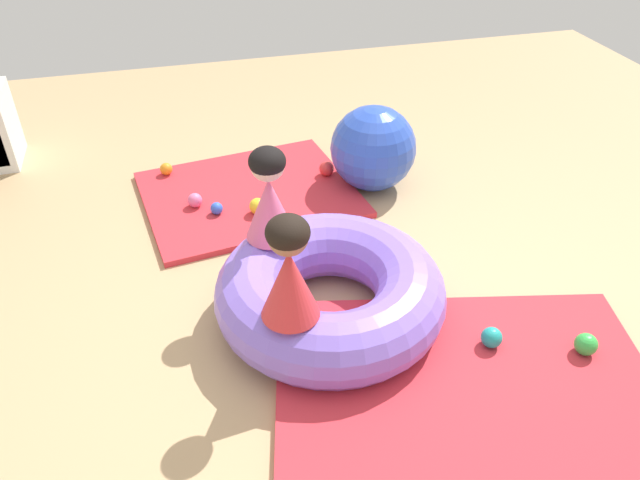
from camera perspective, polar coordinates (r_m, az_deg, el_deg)
The scene contains 15 objects.
ground_plane at distance 3.21m, azimuth 1.67°, elevation -7.76°, with size 8.00×8.00×0.00m, color tan.
gym_mat_far_left at distance 2.95m, azimuth 13.62°, elevation -13.55°, with size 1.75×1.24×0.04m, color red.
gym_mat_near_right at distance 4.20m, azimuth -6.57°, elevation 4.24°, with size 1.37×1.12×0.04m, color red.
inflatable_cushion at distance 3.12m, azimuth 0.94°, elevation -4.85°, with size 1.17×1.17×0.35m, color #8466E0.
child_in_pink at distance 3.07m, azimuth -4.75°, elevation 4.19°, with size 0.29×0.29×0.51m.
child_in_red at distance 2.58m, azimuth -2.89°, elevation -2.75°, with size 0.37×0.37×0.51m.
play_ball_green at distance 3.06m, azimuth -1.68°, elevation -8.40°, with size 0.07×0.07×0.07m, color green.
play_ball_teal at distance 3.12m, azimuth 15.64°, elevation -8.71°, with size 0.10×0.10×0.10m, color teal.
play_ball_orange at distance 4.48m, azimuth -14.09°, elevation 6.42°, with size 0.09×0.09×0.09m, color orange.
play_ball_red at distance 4.33m, azimuth 0.61°, elevation 6.65°, with size 0.10×0.10×0.10m, color red.
play_ball_yellow at distance 3.93m, azimuth -5.81°, elevation 3.14°, with size 0.11×0.11×0.11m, color yellow.
play_ball_blue at distance 3.97m, azimuth -9.58°, elevation 2.92°, with size 0.08×0.08×0.08m, color blue.
play_ball_pink at distance 4.07m, azimuth -11.54°, elevation 3.64°, with size 0.09×0.09×0.09m, color pink.
play_ball_green_second at distance 3.23m, azimuth 23.46°, elevation -8.87°, with size 0.11×0.11×0.11m, color green.
exercise_ball_large at distance 4.19m, azimuth 4.96°, elevation 8.48°, with size 0.58×0.58×0.58m, color blue.
Camera 1 is at (-0.68, -2.21, 2.22)m, focal length 34.46 mm.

